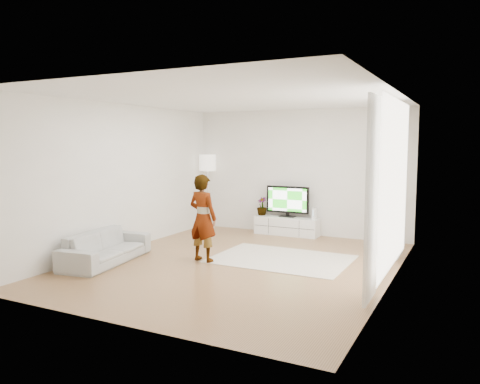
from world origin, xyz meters
The scene contains 17 objects.
floor centered at (0.00, 0.00, 0.00)m, with size 6.00×6.00×0.00m, color #9B7246.
ceiling centered at (0.00, 0.00, 2.80)m, with size 6.00×6.00×0.00m, color white.
wall_left centered at (-2.50, 0.00, 1.40)m, with size 0.02×6.00×2.80m, color white.
wall_right centered at (2.50, 0.00, 1.40)m, with size 0.02×6.00×2.80m, color white.
wall_back centered at (0.00, 3.00, 1.40)m, with size 5.00×0.02×2.80m, color white.
wall_front centered at (0.00, -3.00, 1.40)m, with size 5.00×0.02×2.80m, color white.
window centered at (2.48, 0.30, 1.45)m, with size 0.01×2.60×2.50m, color white.
curtain_near centered at (2.40, -1.00, 1.35)m, with size 0.04×0.70×2.60m, color white.
curtain_far centered at (2.40, 1.60, 1.35)m, with size 0.04×0.70×2.60m, color white.
media_console centered at (-0.18, 2.76, 0.20)m, with size 1.45×0.41×0.41m.
television centered at (-0.18, 2.79, 0.78)m, with size 0.99×0.19×0.69m.
game_console centered at (0.45, 2.76, 0.53)m, with size 0.06×0.18×0.24m.
potted_plant centered at (-0.80, 2.77, 0.62)m, with size 0.23×0.23×0.41m, color #3F7238.
rug centered at (0.53, 0.64, 0.01)m, with size 2.37×1.71×0.01m, color beige.
player centered at (-0.63, -0.11, 0.77)m, with size 0.55×0.36×1.51m, color #334772.
sofa centered at (-2.10, -0.92, 0.27)m, with size 1.85×0.72×0.54m, color #ABABA6.
floor_lamp centered at (-2.20, 2.70, 1.51)m, with size 0.40×0.40×1.78m.
Camera 1 is at (3.54, -6.96, 2.06)m, focal length 35.00 mm.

